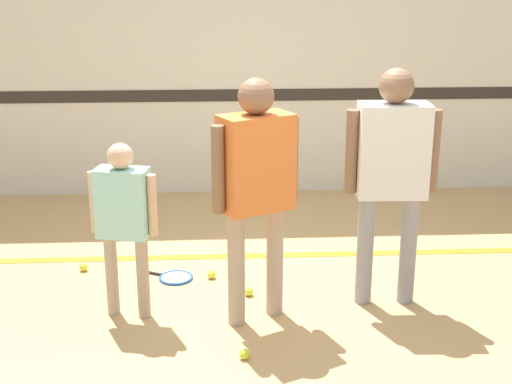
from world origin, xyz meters
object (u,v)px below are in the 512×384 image
person_student_left (123,212)px  racket_spare_on_floor (174,277)px  tennis_ball_near_instructor (245,354)px  tennis_ball_stray_left (83,267)px  tennis_ball_stray_right (249,292)px  person_instructor (256,175)px  tennis_ball_by_spare_racket (211,274)px  person_student_right (392,163)px

person_student_left → racket_spare_on_floor: 0.97m
person_student_left → tennis_ball_near_instructor: bearing=-25.9°
person_student_left → tennis_ball_stray_left: bearing=133.4°
person_student_left → tennis_ball_stray_right: size_ratio=18.28×
person_instructor → tennis_ball_by_spare_racket: 1.21m
person_instructor → tennis_ball_stray_left: 1.83m
person_student_right → tennis_ball_near_instructor: size_ratio=25.05×
tennis_ball_near_instructor → racket_spare_on_floor: bearing=112.5°
person_instructor → racket_spare_on_floor: (-0.59, 0.67, -1.00)m
tennis_ball_by_spare_racket → tennis_ball_stray_right: size_ratio=1.00×
racket_spare_on_floor → person_student_right: bearing=-170.7°
person_instructor → person_student_left: 0.90m
person_student_right → tennis_ball_by_spare_racket: size_ratio=25.05×
person_instructor → racket_spare_on_floor: 1.34m
tennis_ball_stray_right → person_student_left: bearing=-163.3°
tennis_ball_by_spare_racket → tennis_ball_stray_right: bearing=-49.1°
tennis_ball_stray_left → tennis_ball_stray_right: (1.27, -0.51, 0.00)m
person_student_right → racket_spare_on_floor: (-1.51, 0.48, -1.01)m
tennis_ball_by_spare_racket → tennis_ball_stray_left: (-1.00, 0.19, 0.00)m
person_student_left → tennis_ball_stray_left: 1.13m
person_student_right → tennis_ball_near_instructor: person_student_right is taller
person_student_left → tennis_ball_by_spare_racket: bearing=58.4°
person_instructor → person_student_right: bearing=-14.4°
racket_spare_on_floor → tennis_ball_stray_right: bearing=176.2°
person_instructor → tennis_ball_near_instructor: (-0.10, -0.53, -0.97)m
person_student_right → tennis_ball_stray_left: person_student_right is taller
person_instructor → tennis_ball_stray_left: person_instructor is taller
person_student_left → tennis_ball_by_spare_racket: 1.07m
person_student_left → person_student_right: 1.81m
person_instructor → person_student_left: size_ratio=1.35×
person_student_left → tennis_ball_stray_left: size_ratio=18.28×
racket_spare_on_floor → tennis_ball_stray_right: tennis_ball_stray_right is taller
racket_spare_on_floor → tennis_ball_by_spare_racket: tennis_ball_by_spare_racket is taller
person_instructor → person_student_left: person_instructor is taller
person_instructor → person_student_right: 0.94m
person_instructor → tennis_ball_near_instructor: bearing=-126.8°
racket_spare_on_floor → tennis_ball_by_spare_racket: (0.29, -0.02, 0.02)m
tennis_ball_near_instructor → tennis_ball_stray_right: 0.87m
person_student_left → tennis_ball_stray_right: bearing=29.8°
person_student_right → tennis_ball_near_instructor: 1.59m
tennis_ball_by_spare_racket → person_student_right: bearing=-20.6°
tennis_ball_stray_left → tennis_ball_stray_right: size_ratio=1.00×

